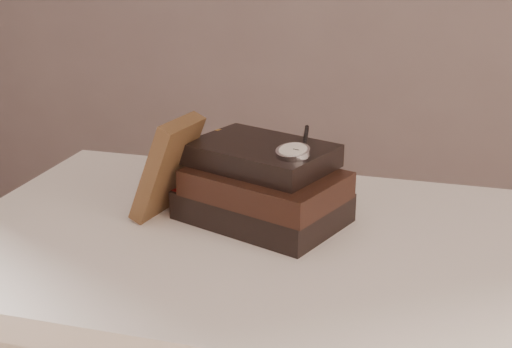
# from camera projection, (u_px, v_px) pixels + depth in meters

# --- Properties ---
(table) EXTENTS (1.00, 0.60, 0.75)m
(table) POSITION_uv_depth(u_px,v_px,m) (284.00, 293.00, 1.05)
(table) COLOR white
(table) RESTS_ON ground
(book_stack) EXTENTS (0.28, 0.24, 0.12)m
(book_stack) POSITION_uv_depth(u_px,v_px,m) (263.00, 186.00, 1.07)
(book_stack) COLOR black
(book_stack) RESTS_ON table
(journal) EXTENTS (0.10, 0.12, 0.16)m
(journal) POSITION_uv_depth(u_px,v_px,m) (167.00, 168.00, 1.07)
(journal) COLOR #402918
(journal) RESTS_ON table
(pocket_watch) EXTENTS (0.06, 0.16, 0.02)m
(pocket_watch) POSITION_uv_depth(u_px,v_px,m) (294.00, 150.00, 1.00)
(pocket_watch) COLOR silver
(pocket_watch) RESTS_ON book_stack
(eyeglasses) EXTENTS (0.13, 0.14, 0.05)m
(eyeglasses) POSITION_uv_depth(u_px,v_px,m) (250.00, 155.00, 1.17)
(eyeglasses) COLOR silver
(eyeglasses) RESTS_ON book_stack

